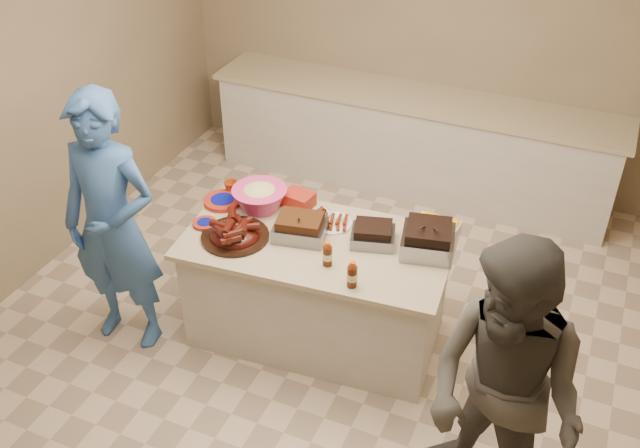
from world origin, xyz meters
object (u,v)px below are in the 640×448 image
at_px(roasting_pan, 427,251).
at_px(bbq_bottle_b, 352,286).
at_px(plastic_cup, 231,192).
at_px(coleslaw_bowl, 260,208).
at_px(bbq_bottle_a, 327,265).
at_px(mustard_bottle, 312,226).
at_px(rib_platter, 235,238).
at_px(island, 317,333).
at_px(guest_blue, 134,331).

xyz_separation_m(roasting_pan, bbq_bottle_b, (-0.31, -0.50, 0.00)).
relative_size(bbq_bottle_b, plastic_cup, 1.87).
bearing_deg(coleslaw_bowl, bbq_bottle_a, -30.60).
distance_m(roasting_pan, bbq_bottle_a, 0.64).
bearing_deg(mustard_bottle, roasting_pan, 2.72).
relative_size(rib_platter, bbq_bottle_a, 2.57).
xyz_separation_m(island, coleslaw_bowl, (-0.50, 0.19, 0.80)).
height_order(roasting_pan, mustard_bottle, same).
relative_size(roasting_pan, bbq_bottle_b, 1.79).
distance_m(island, coleslaw_bowl, 0.97).
distance_m(bbq_bottle_a, plastic_cup, 1.06).
bearing_deg(guest_blue, plastic_cup, 57.22).
distance_m(mustard_bottle, guest_blue, 1.50).
xyz_separation_m(rib_platter, mustard_bottle, (0.40, 0.32, 0.00)).
relative_size(island, plastic_cup, 17.79).
bearing_deg(rib_platter, coleslaw_bowl, 91.55).
bearing_deg(island, bbq_bottle_b, -46.36).
relative_size(bbq_bottle_a, plastic_cup, 1.78).
height_order(bbq_bottle_b, mustard_bottle, bbq_bottle_b).
bearing_deg(roasting_pan, coleslaw_bowl, 167.44).
distance_m(rib_platter, guest_blue, 1.11).
relative_size(roasting_pan, guest_blue, 0.18).
distance_m(island, roasting_pan, 1.06).
relative_size(rib_platter, plastic_cup, 4.58).
xyz_separation_m(rib_platter, guest_blue, (-0.69, -0.32, -0.80)).
relative_size(island, mustard_bottle, 13.19).
relative_size(island, bbq_bottle_a, 9.97).
xyz_separation_m(bbq_bottle_b, mustard_bottle, (-0.46, 0.47, 0.00)).
distance_m(rib_platter, roasting_pan, 1.22).
distance_m(island, mustard_bottle, 0.82).
height_order(coleslaw_bowl, bbq_bottle_a, coleslaw_bowl).
height_order(bbq_bottle_a, bbq_bottle_b, bbq_bottle_b).
height_order(rib_platter, coleslaw_bowl, coleslaw_bowl).
bearing_deg(roasting_pan, bbq_bottle_a, -155.76).
distance_m(roasting_pan, bbq_bottle_b, 0.59).
height_order(coleslaw_bowl, plastic_cup, coleslaw_bowl).
height_order(coleslaw_bowl, bbq_bottle_b, coleslaw_bowl).
height_order(mustard_bottle, guest_blue, mustard_bottle).
bearing_deg(mustard_bottle, rib_platter, -141.33).
distance_m(coleslaw_bowl, guest_blue, 1.26).
height_order(island, roasting_pan, roasting_pan).
bearing_deg(guest_blue, roasting_pan, 14.60).
bearing_deg(bbq_bottle_b, plastic_cup, 151.91).
bearing_deg(island, rib_platter, -165.31).
distance_m(roasting_pan, mustard_bottle, 0.77).
bearing_deg(mustard_bottle, bbq_bottle_b, -45.21).
distance_m(bbq_bottle_a, guest_blue, 1.60).
relative_size(roasting_pan, mustard_bottle, 2.48).
relative_size(coleslaw_bowl, guest_blue, 0.21).
bearing_deg(bbq_bottle_b, coleslaw_bowl, 149.25).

